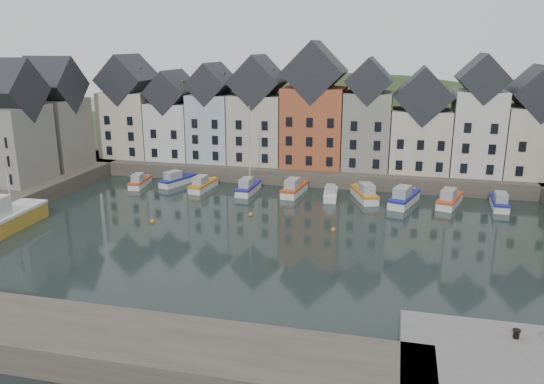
% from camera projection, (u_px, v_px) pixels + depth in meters
% --- Properties ---
extents(ground, '(260.00, 260.00, 0.00)m').
position_uv_depth(ground, '(267.00, 243.00, 53.13)').
color(ground, black).
rests_on(ground, ground).
extents(far_quay, '(90.00, 16.00, 2.00)m').
position_uv_depth(far_quay, '(315.00, 168.00, 80.95)').
color(far_quay, '#453D35').
rests_on(far_quay, ground).
extents(near_wall, '(50.00, 6.00, 2.00)m').
position_uv_depth(near_wall, '(37.00, 334.00, 34.51)').
color(near_wall, '#453D35').
rests_on(near_wall, ground).
extents(hillside, '(153.60, 70.40, 64.00)m').
position_uv_depth(hillside, '(333.00, 229.00, 110.40)').
color(hillside, '#21341A').
rests_on(hillside, ground).
extents(far_terrace, '(72.37, 8.16, 17.78)m').
position_uv_depth(far_terrace, '(336.00, 119.00, 76.23)').
color(far_terrace, beige).
rests_on(far_terrace, far_quay).
extents(left_terrace, '(7.65, 17.00, 15.69)m').
position_uv_depth(left_terrace, '(33.00, 124.00, 71.47)').
color(left_terrace, gray).
rests_on(left_terrace, left_quay).
extents(mooring_buoys, '(20.50, 5.50, 0.50)m').
position_uv_depth(mooring_buoys, '(244.00, 222.00, 58.98)').
color(mooring_buoys, '#C77817').
rests_on(mooring_buoys, ground).
extents(boat_a, '(2.40, 5.64, 2.10)m').
position_uv_depth(boat_a, '(140.00, 182.00, 74.16)').
color(boat_a, silver).
rests_on(boat_a, ground).
extents(boat_b, '(3.78, 6.24, 2.29)m').
position_uv_depth(boat_b, '(177.00, 180.00, 74.90)').
color(boat_b, silver).
rests_on(boat_b, ground).
extents(boat_c, '(2.40, 6.10, 2.28)m').
position_uv_depth(boat_c, '(203.00, 185.00, 72.36)').
color(boat_c, silver).
rests_on(boat_c, ground).
extents(boat_d, '(2.12, 6.18, 11.68)m').
position_uv_depth(boat_d, '(248.00, 187.00, 70.84)').
color(boat_d, silver).
rests_on(boat_d, ground).
extents(boat_e, '(2.77, 6.71, 2.50)m').
position_uv_depth(boat_e, '(294.00, 189.00, 70.18)').
color(boat_e, silver).
rests_on(boat_e, ground).
extents(boat_f, '(2.12, 5.47, 2.05)m').
position_uv_depth(boat_f, '(331.00, 194.00, 68.33)').
color(boat_f, silver).
rests_on(boat_f, ground).
extents(boat_g, '(4.18, 6.85, 2.51)m').
position_uv_depth(boat_g, '(365.00, 194.00, 67.72)').
color(boat_g, silver).
rests_on(boat_g, ground).
extents(boat_h, '(4.12, 7.35, 2.69)m').
position_uv_depth(boat_h, '(404.00, 198.00, 65.62)').
color(boat_h, silver).
rests_on(boat_h, ground).
extents(boat_i, '(3.77, 6.75, 2.48)m').
position_uv_depth(boat_i, '(449.00, 200.00, 65.22)').
color(boat_i, silver).
rests_on(boat_i, ground).
extents(boat_j, '(2.12, 5.97, 2.26)m').
position_uv_depth(boat_j, '(500.00, 202.00, 64.35)').
color(boat_j, silver).
rests_on(boat_j, ground).
extents(mooring_bollard, '(0.48, 0.48, 0.56)m').
position_uv_depth(mooring_bollard, '(516.00, 333.00, 32.13)').
color(mooring_bollard, black).
rests_on(mooring_bollard, near_quay).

